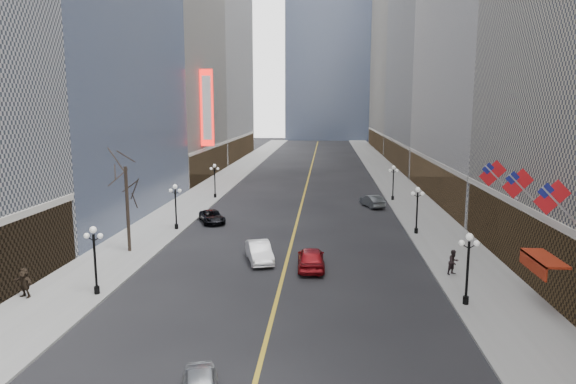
% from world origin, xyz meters
% --- Properties ---
extents(sidewalk_east, '(6.00, 230.00, 0.15)m').
position_xyz_m(sidewalk_east, '(14.00, 70.00, 0.07)').
color(sidewalk_east, gray).
rests_on(sidewalk_east, ground).
extents(sidewalk_west, '(6.00, 230.00, 0.15)m').
position_xyz_m(sidewalk_west, '(-14.00, 70.00, 0.07)').
color(sidewalk_west, gray).
rests_on(sidewalk_west, ground).
extents(lane_line, '(0.25, 200.00, 0.02)m').
position_xyz_m(lane_line, '(0.00, 80.00, 0.01)').
color(lane_line, gold).
rests_on(lane_line, ground).
extents(bldg_east_c, '(26.60, 40.60, 48.80)m').
position_xyz_m(bldg_east_c, '(29.88, 106.00, 24.18)').
color(bldg_east_c, gray).
rests_on(bldg_east_c, ground).
extents(bldg_east_d, '(26.60, 46.60, 62.80)m').
position_xyz_m(bldg_east_d, '(29.90, 149.00, 31.17)').
color(bldg_east_d, gray).
rests_on(bldg_east_d, ground).
extents(bldg_west_c, '(26.60, 30.60, 50.80)m').
position_xyz_m(bldg_west_c, '(-29.88, 87.00, 25.19)').
color(bldg_west_c, gray).
rests_on(bldg_west_c, ground).
extents(bldg_west_d, '(26.60, 38.60, 72.80)m').
position_xyz_m(bldg_west_d, '(-29.92, 121.00, 36.17)').
color(bldg_west_d, beige).
rests_on(bldg_west_d, ground).
extents(streetlamp_east_1, '(1.26, 0.44, 4.52)m').
position_xyz_m(streetlamp_east_1, '(11.80, 30.00, 2.90)').
color(streetlamp_east_1, black).
rests_on(streetlamp_east_1, sidewalk_east).
extents(streetlamp_east_2, '(1.26, 0.44, 4.52)m').
position_xyz_m(streetlamp_east_2, '(11.80, 48.00, 2.90)').
color(streetlamp_east_2, black).
rests_on(streetlamp_east_2, sidewalk_east).
extents(streetlamp_east_3, '(1.26, 0.44, 4.52)m').
position_xyz_m(streetlamp_east_3, '(11.80, 66.00, 2.90)').
color(streetlamp_east_3, black).
rests_on(streetlamp_east_3, sidewalk_east).
extents(streetlamp_west_1, '(1.26, 0.44, 4.52)m').
position_xyz_m(streetlamp_west_1, '(-11.80, 30.00, 2.90)').
color(streetlamp_west_1, black).
rests_on(streetlamp_west_1, sidewalk_west).
extents(streetlamp_west_2, '(1.26, 0.44, 4.52)m').
position_xyz_m(streetlamp_west_2, '(-11.80, 48.00, 2.90)').
color(streetlamp_west_2, black).
rests_on(streetlamp_west_2, sidewalk_west).
extents(streetlamp_west_3, '(1.26, 0.44, 4.52)m').
position_xyz_m(streetlamp_west_3, '(-11.80, 66.00, 2.90)').
color(streetlamp_west_3, black).
rests_on(streetlamp_west_3, sidewalk_west).
extents(flag_3, '(2.87, 0.12, 2.87)m').
position_xyz_m(flag_3, '(15.31, 27.00, 7.29)').
color(flag_3, '#B2B2B7').
rests_on(flag_3, ground).
extents(flag_4, '(2.87, 0.12, 2.87)m').
position_xyz_m(flag_4, '(15.31, 32.00, 7.29)').
color(flag_4, '#B2B2B7').
rests_on(flag_4, ground).
extents(flag_5, '(2.87, 0.12, 2.87)m').
position_xyz_m(flag_5, '(15.31, 37.00, 7.29)').
color(flag_5, '#B2B2B7').
rests_on(flag_5, ground).
extents(awning_c, '(1.40, 4.00, 0.93)m').
position_xyz_m(awning_c, '(16.11, 30.00, 3.08)').
color(awning_c, maroon).
rests_on(awning_c, ground).
extents(theatre_marquee, '(2.00, 0.55, 12.00)m').
position_xyz_m(theatre_marquee, '(-15.88, 80.00, 12.00)').
color(theatre_marquee, red).
rests_on(theatre_marquee, ground).
extents(tree_west_far, '(3.60, 3.60, 7.92)m').
position_xyz_m(tree_west_far, '(-13.50, 40.00, 6.24)').
color(tree_west_far, '#2D231C').
rests_on(tree_west_far, sidewalk_west).
extents(car_nb_mid, '(2.96, 5.12, 1.59)m').
position_xyz_m(car_nb_mid, '(-2.18, 38.29, 0.80)').
color(car_nb_mid, white).
rests_on(car_nb_mid, ground).
extents(car_nb_far, '(3.90, 5.23, 1.32)m').
position_xyz_m(car_nb_far, '(-9.00, 51.66, 0.66)').
color(car_nb_far, black).
rests_on(car_nb_far, ground).
extents(car_sb_mid, '(2.25, 5.11, 1.71)m').
position_xyz_m(car_sb_mid, '(2.00, 36.72, 0.86)').
color(car_sb_mid, maroon).
rests_on(car_sb_mid, ground).
extents(car_sb_far, '(2.97, 4.84, 1.51)m').
position_xyz_m(car_sb_far, '(8.75, 61.66, 0.75)').
color(car_sb_far, '#4E5356').
rests_on(car_sb_far, ground).
extents(ped_east_walk, '(1.02, 0.89, 1.84)m').
position_xyz_m(ped_east_walk, '(12.39, 35.77, 1.07)').
color(ped_east_walk, black).
rests_on(ped_east_walk, sidewalk_east).
extents(ped_west_far, '(1.86, 1.17, 1.94)m').
position_xyz_m(ped_west_far, '(-16.13, 29.10, 1.12)').
color(ped_west_far, '#2C2218').
rests_on(ped_west_far, sidewalk_west).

